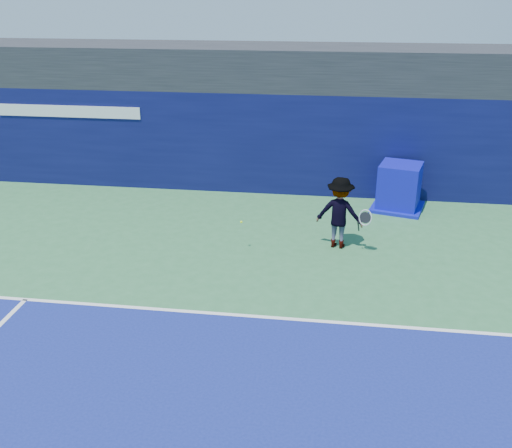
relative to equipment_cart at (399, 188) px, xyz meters
name	(u,v)px	position (x,y,z in m)	size (l,w,h in m)	color
ground	(248,430)	(-2.90, -9.28, -0.60)	(80.00, 80.00, 0.00)	#316D3F
baseline	(272,318)	(-2.90, -6.28, -0.59)	(24.00, 0.10, 0.01)	white
stadium_band	(304,67)	(-2.90, 2.22, 3.00)	(36.00, 3.00, 1.20)	black
back_wall_assembly	(300,143)	(-2.90, 1.22, 0.90)	(36.00, 1.03, 3.00)	#0B0E3E
equipment_cart	(399,188)	(0.00, 0.00, 0.00)	(1.66, 1.66, 1.31)	#0B0BA3
tennis_player	(340,213)	(-1.67, -2.81, 0.28)	(1.37, 0.87, 1.75)	silver
tennis_ball	(241,222)	(-3.96, -3.29, 0.11)	(0.06, 0.06, 0.06)	#C7F41B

